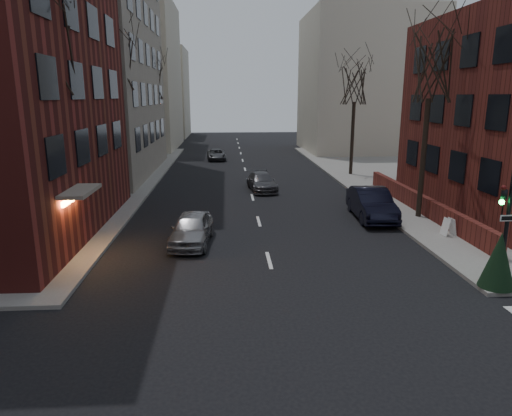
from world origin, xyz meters
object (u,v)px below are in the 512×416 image
Objects in this scene: car_lane_silver at (192,229)px; sandwich_board at (449,227)px; tree_right_a at (431,67)px; evergreen_shrub at (499,260)px; tree_left_a at (46,47)px; tree_left_b at (115,59)px; parked_sedan at (371,204)px; streetlamp_near at (116,137)px; tree_right_b at (355,83)px; car_lane_far at (216,155)px; traffic_signal at (504,234)px; streetlamp_far at (162,120)px; tree_left_c at (151,80)px; car_lane_gray at (262,182)px.

car_lane_silver reaches higher than sandwich_board.
car_lane_silver is at bearing -163.47° from tree_right_a.
tree_right_a reaches higher than evergreen_shrub.
tree_left_a is at bearing -167.20° from tree_right_a.
tree_left_b reaches higher than parked_sedan.
tree_right_b is at bearing 30.47° from streetlamp_near.
streetlamp_near reaches higher than evergreen_shrub.
car_lane_far is 30.30m from sandwich_board.
traffic_signal is at bearing -45.46° from tree_left_b.
traffic_signal is 4.75× the size of sandwich_board.
sandwich_board is (12.08, 0.03, -0.14)m from car_lane_silver.
streetlamp_far reaches higher than parked_sedan.
sandwich_board is at bearing -24.03° from streetlamp_near.
tree_right_b is 17.09m from car_lane_far.
car_lane_far is at bearing 115.23° from tree_right_a.
sandwich_board is at bearing -55.52° from tree_left_c.
streetlamp_near is 7.46× the size of sandwich_board.
tree_right_b reaches higher than streetlamp_near.
car_lane_far is (6.07, 28.48, -7.91)m from tree_left_a.
car_lane_silver is 0.98× the size of car_lane_gray.
streetlamp_near reaches higher than car_lane_far.
tree_right_b is at bearing 60.54° from car_lane_silver.
evergreen_shrub is at bearing -46.94° from tree_left_b.
streetlamp_near and streetlamp_far have the same top height.
tree_left_c is 1.00× the size of tree_right_a.
car_lane_silver is at bearing -57.28° from streetlamp_near.
car_lane_far is at bearing 112.88° from parked_sedan.
tree_left_c is 18.40m from streetlamp_near.
car_lane_silver is at bearing -115.12° from car_lane_gray.
tree_left_c reaches higher than car_lane_gray.
tree_left_b reaches higher than car_lane_far.
tree_left_b is at bearing -90.00° from tree_left_c.
tree_left_b is at bearing -92.15° from streetlamp_far.
streetlamp_near is (-16.14, 13.01, 2.33)m from traffic_signal.
streetlamp_far is at bearing 112.63° from sandwich_board.
sandwich_board is at bearing -61.96° from car_lane_gray.
tree_left_a reaches higher than sandwich_board.
car_lane_gray is 18.99m from evergreen_shrub.
tree_left_b is 2.58× the size of car_lane_silver.
tree_left_b reaches higher than streetlamp_near.
tree_left_a is 1.12× the size of tree_right_b.
tree_left_b is at bearing 137.67° from sandwich_board.
car_lane_silver is (5.48, -11.60, -8.20)m from tree_left_b.
car_lane_far is at bearing 93.90° from car_lane_silver.
tree_right_a reaches higher than sandwich_board.
parked_sedan is at bearing 97.97° from evergreen_shrub.
car_lane_far is (0.59, 28.07, -0.15)m from car_lane_silver.
tree_right_b is (17.60, -8.00, -0.44)m from tree_left_c.
tree_left_a is 2.39× the size of car_lane_gray.
tree_left_b is 1.72× the size of streetlamp_near.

